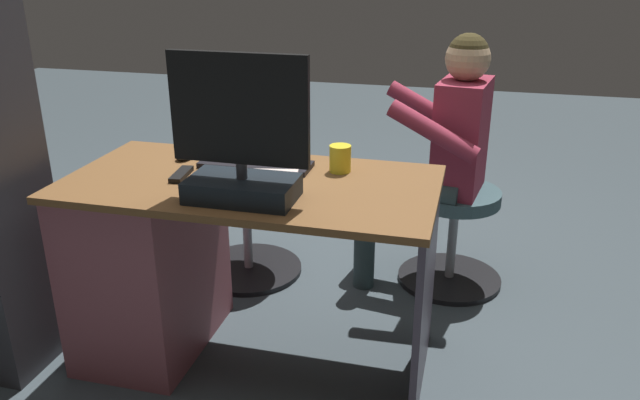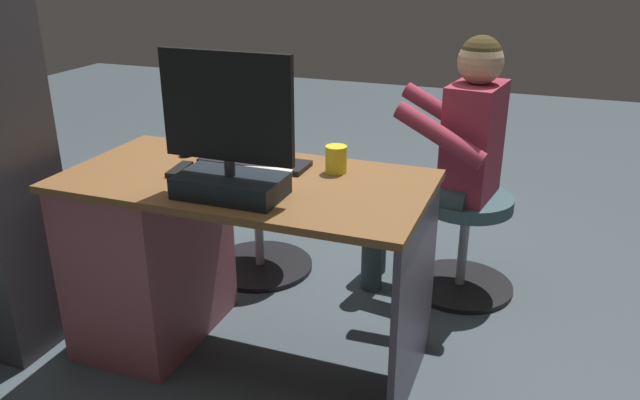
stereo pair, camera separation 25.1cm
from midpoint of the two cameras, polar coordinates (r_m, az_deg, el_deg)
name	(u,v)px [view 2 (the right image)]	position (r m, az deg, el deg)	size (l,w,h in m)	color
ground_plane	(286,309)	(2.87, -0.52, -9.87)	(10.00, 10.00, 0.00)	#3D494F
desk	(171,249)	(2.55, -10.57, -4.46)	(1.32, 0.67, 0.74)	brown
monitor	(229,151)	(2.05, -4.76, 4.39)	(0.45, 0.21, 0.48)	black
keyboard	(254,162)	(2.39, -2.96, 3.37)	(0.42, 0.14, 0.02)	black
computer_mouse	(189,150)	(2.54, -9.02, 4.41)	(0.06, 0.10, 0.04)	black
cup	(336,159)	(2.31, 4.59, 3.64)	(0.08, 0.08, 0.10)	yellow
tv_remote	(180,169)	(2.35, -9.60, 2.69)	(0.04, 0.15, 0.02)	black
notebook_binder	(253,184)	(2.16, -2.74, 1.39)	(0.22, 0.30, 0.02)	beige
office_chair_teddy	(258,218)	(3.10, -3.28, -1.68)	(0.53, 0.53, 0.47)	black
teddy_bear	(257,153)	(3.00, -3.33, 4.22)	(0.22, 0.22, 0.30)	#A2724E
visitor_chair	(464,235)	(3.02, 15.23, -3.10)	(0.49, 0.49, 0.47)	black
person	(450,147)	(2.86, 14.16, 4.65)	(0.59, 0.53, 1.18)	#9A2F44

